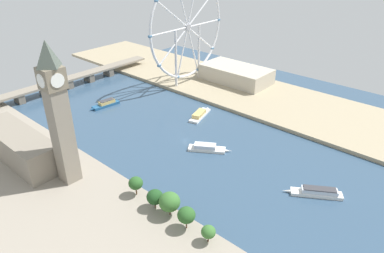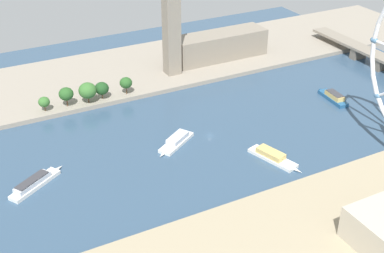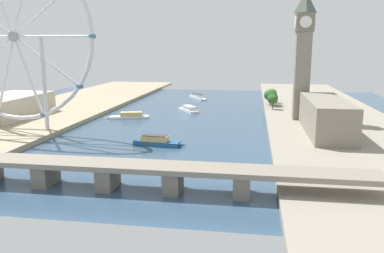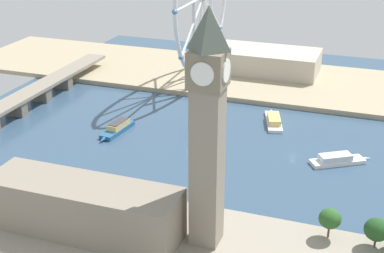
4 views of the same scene
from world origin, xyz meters
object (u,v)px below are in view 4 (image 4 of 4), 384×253
Objects in this scene: river_bridge at (15,103)px; riverside_hall at (267,61)px; parliament_block at (84,208)px; tour_boat_3 at (117,128)px; tour_boat_2 at (337,160)px; tour_boat_1 at (274,120)px; clock_tower at (208,128)px.

riverside_hall is at bearing -44.70° from river_bridge.
parliament_block reaches higher than tour_boat_3.
riverside_hall is 0.36× the size of river_bridge.
tour_boat_2 is at bearing -153.20° from riverside_hall.
tour_boat_1 is at bearing 103.00° from tour_boat_2.
tour_boat_3 reaches higher than tour_boat_1.
river_bridge is 6.59× the size of tour_boat_3.
tour_boat_1 is 88.41m from tour_boat_3.
river_bridge is 185.43m from tour_boat_2.
tour_boat_1 is 1.18× the size of tour_boat_2.
riverside_hall is 138.01m from tour_boat_3.
tour_boat_3 is at bearing -92.03° from river_bridge.
clock_tower is 215.42m from riverside_hall.
parliament_block is at bearing 145.20° from tour_boat_1.
parliament_block is 100.59m from tour_boat_3.
tour_boat_3 is (-126.20, 55.23, -8.42)m from riverside_hall.
river_bridge is (-123.81, 122.54, -3.39)m from riverside_hall.
riverside_hall is (220.31, -21.38, -2.30)m from parliament_block.
clock_tower is 3.00× the size of tour_boat_2.
parliament_block reaches higher than tour_boat_2.
tour_boat_1 is (134.89, -44.60, -11.10)m from parliament_block.
tour_boat_3 is (-1.86, 118.03, 0.35)m from tour_boat_2.
parliament_block is 128.15m from tour_boat_2.
tour_boat_3 is (94.11, 33.84, -10.73)m from parliament_block.
river_bridge reaches higher than tour_boat_3.
clock_tower reaches higher than tour_boat_1.
parliament_block is at bearing 101.94° from clock_tower.
parliament_block is at bearing -133.65° from river_bridge.
tour_boat_1 is at bearing -18.29° from parliament_block.
parliament_block is 2.19× the size of tour_boat_1.
parliament_block is 2.58× the size of tour_boat_2.
parliament_block is 139.92m from river_bridge.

